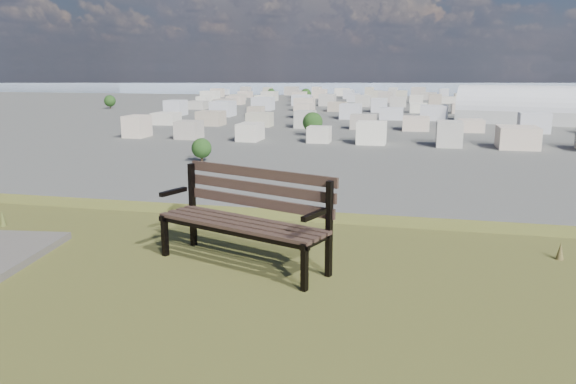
# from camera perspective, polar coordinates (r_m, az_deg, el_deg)

# --- Properties ---
(park_bench) EXTENTS (1.83, 1.14, 0.91)m
(park_bench) POSITION_cam_1_polar(r_m,az_deg,el_deg) (5.43, -4.14, -2.04)
(park_bench) COLOR #402F25
(park_bench) RESTS_ON hilltop_mesa
(arena) EXTENTS (60.63, 34.50, 24.11)m
(arena) POSITION_cam_1_polar(r_m,az_deg,el_deg) (302.88, 22.31, 7.59)
(arena) COLOR #B5B5B0
(arena) RESTS_ON ground
(city_blocks) EXTENTS (395.00, 361.00, 7.00)m
(city_blocks) POSITION_cam_1_polar(r_m,az_deg,el_deg) (397.75, 12.93, 8.85)
(city_blocks) COLOR beige
(city_blocks) RESTS_ON ground
(city_trees) EXTENTS (406.52, 387.20, 9.98)m
(city_trees) POSITION_cam_1_polar(r_m,az_deg,el_deg) (323.53, 8.14, 8.50)
(city_trees) COLOR #372A1B
(city_trees) RESTS_ON ground
(bay_water) EXTENTS (2400.00, 700.00, 0.12)m
(bay_water) POSITION_cam_1_polar(r_m,az_deg,el_deg) (903.02, 13.09, 10.51)
(bay_water) COLOR #8399A7
(bay_water) RESTS_ON ground
(far_hills) EXTENTS (2050.00, 340.00, 60.00)m
(far_hills) POSITION_cam_1_polar(r_m,az_deg,el_deg) (1406.90, 10.66, 12.26)
(far_hills) COLOR #939FB6
(far_hills) RESTS_ON ground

